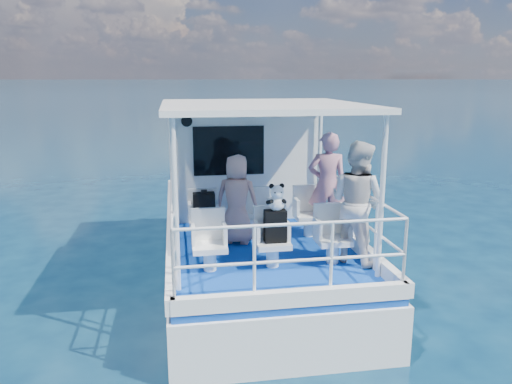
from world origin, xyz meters
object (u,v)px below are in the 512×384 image
(passenger_port_fwd, at_px, (237,199))
(passenger_stbd_aft, at_px, (357,202))
(backpack_center, at_px, (275,226))
(panda, at_px, (277,197))

(passenger_port_fwd, bearing_deg, passenger_stbd_aft, 166.78)
(passenger_stbd_aft, xyz_separation_m, backpack_center, (-1.22, -0.06, -0.28))
(passenger_stbd_aft, relative_size, panda, 4.71)
(backpack_center, distance_m, panda, 0.42)
(passenger_stbd_aft, distance_m, panda, 1.21)
(passenger_port_fwd, xyz_separation_m, passenger_stbd_aft, (1.61, -1.12, 0.16))
(passenger_port_fwd, height_order, passenger_stbd_aft, passenger_stbd_aft)
(panda, bearing_deg, passenger_port_fwd, 109.10)
(passenger_port_fwd, distance_m, backpack_center, 1.25)
(passenger_port_fwd, distance_m, panda, 1.28)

